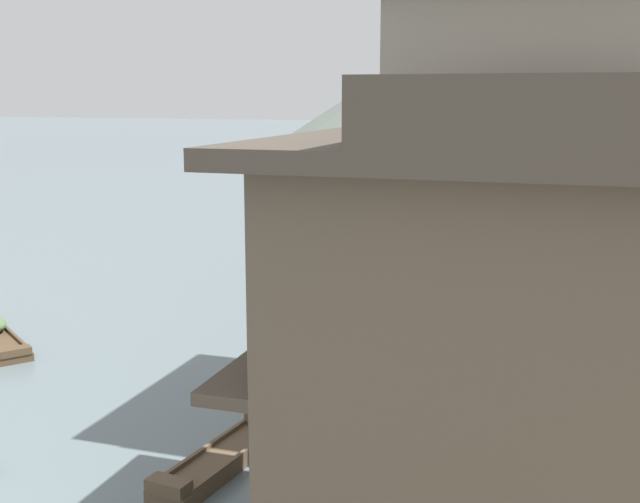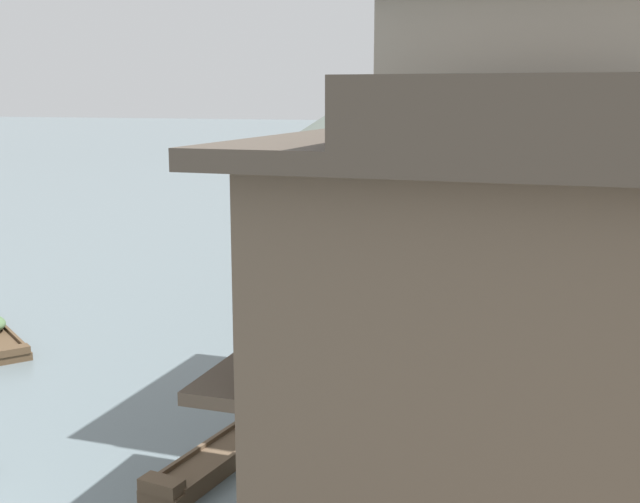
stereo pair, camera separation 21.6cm
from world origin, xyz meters
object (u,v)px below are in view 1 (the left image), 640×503
(boat_moored_far, at_px, (393,276))
(mooring_post_dock_near, at_px, (365,381))
(boat_moored_nearest, at_px, (221,459))
(house_waterfront_far, at_px, (561,132))
(house_waterfront_narrow, at_px, (558,142))
(boat_moored_second, at_px, (452,233))
(house_waterfront_nearest, at_px, (541,338))
(boat_midriver_upstream, at_px, (319,313))
(mooring_post_dock_mid, at_px, (440,284))
(boat_upstream_distant, at_px, (338,188))
(house_waterfront_second, at_px, (547,184))
(mooring_post_dock_far, at_px, (471,243))
(house_waterfront_tall, at_px, (529,206))
(boat_moored_third, at_px, (481,202))

(boat_moored_far, height_order, mooring_post_dock_near, mooring_post_dock_near)
(boat_moored_nearest, distance_m, boat_moored_far, 15.74)
(house_waterfront_far, bearing_deg, boat_moored_nearest, -100.61)
(house_waterfront_narrow, relative_size, mooring_post_dock_near, 10.41)
(house_waterfront_far, bearing_deg, boat_moored_second, -171.32)
(boat_moored_far, bearing_deg, house_waterfront_nearest, -71.72)
(boat_moored_far, xyz_separation_m, house_waterfront_narrow, (5.46, 2.37, 4.83))
(boat_midriver_upstream, bearing_deg, mooring_post_dock_mid, 20.64)
(boat_midriver_upstream, relative_size, house_waterfront_nearest, 0.51)
(boat_moored_second, xyz_separation_m, mooring_post_dock_mid, (1.88, -14.33, 0.88))
(boat_upstream_distant, distance_m, house_waterfront_second, 41.39)
(boat_moored_far, distance_m, mooring_post_dock_far, 3.29)
(house_waterfront_tall, relative_size, house_waterfront_narrow, 0.95)
(boat_midriver_upstream, distance_m, house_waterfront_second, 10.19)
(house_waterfront_nearest, relative_size, house_waterfront_narrow, 0.81)
(boat_moored_second, distance_m, boat_midriver_upstream, 15.68)
(house_waterfront_far, distance_m, mooring_post_dock_far, 9.59)
(mooring_post_dock_near, bearing_deg, boat_upstream_distant, 107.61)
(mooring_post_dock_mid, bearing_deg, boat_moored_second, 97.47)
(house_waterfront_far, distance_m, mooring_post_dock_near, 24.12)
(boat_moored_third, xyz_separation_m, mooring_post_dock_mid, (1.93, -25.79, 0.84))
(house_waterfront_nearest, bearing_deg, house_waterfront_narrow, 91.47)
(boat_moored_third, xyz_separation_m, boat_upstream_distant, (-10.50, 4.78, -0.07))
(boat_moored_third, relative_size, house_waterfront_far, 0.41)
(house_waterfront_far, bearing_deg, boat_midriver_upstream, -110.71)
(boat_moored_second, distance_m, house_waterfront_nearest, 28.31)
(boat_moored_second, bearing_deg, house_waterfront_far, 8.68)
(boat_moored_nearest, distance_m, boat_moored_second, 25.21)
(boat_moored_second, xyz_separation_m, house_waterfront_far, (4.66, 0.71, 4.76))
(mooring_post_dock_near, bearing_deg, house_waterfront_nearest, -53.44)
(boat_moored_nearest, bearing_deg, house_waterfront_narrow, 74.56)
(house_waterfront_narrow, distance_m, mooring_post_dock_far, 4.82)
(house_waterfront_nearest, height_order, mooring_post_dock_far, house_waterfront_nearest)
(boat_moored_far, xyz_separation_m, mooring_post_dock_far, (2.53, 1.84, 1.03))
(boat_moored_nearest, distance_m, house_waterfront_narrow, 19.38)
(boat_moored_third, bearing_deg, house_waterfront_nearest, -82.14)
(house_waterfront_narrow, bearing_deg, mooring_post_dock_mid, -112.06)
(boat_moored_third, height_order, mooring_post_dock_near, mooring_post_dock_near)
(boat_moored_far, height_order, mooring_post_dock_far, mooring_post_dock_far)
(boat_upstream_distant, bearing_deg, boat_midriver_upstream, -74.14)
(house_waterfront_far, height_order, mooring_post_dock_near, house_waterfront_far)
(boat_moored_second, distance_m, house_waterfront_second, 22.87)
(boat_moored_second, relative_size, mooring_post_dock_far, 4.15)
(boat_moored_third, relative_size, boat_moored_far, 0.81)
(boat_moored_third, relative_size, house_waterfront_nearest, 0.50)
(mooring_post_dock_mid, bearing_deg, boat_moored_nearest, -100.78)
(house_waterfront_nearest, xyz_separation_m, mooring_post_dock_mid, (-3.45, 13.26, -2.59))
(house_waterfront_nearest, height_order, house_waterfront_narrow, house_waterfront_narrow)
(boat_moored_third, relative_size, mooring_post_dock_far, 3.59)
(house_waterfront_nearest, bearing_deg, mooring_post_dock_near, 126.56)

